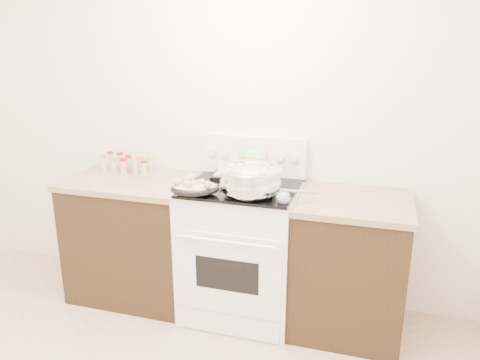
% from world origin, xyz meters
% --- Properties ---
extents(room_shell, '(4.10, 3.60, 2.75)m').
position_xyz_m(room_shell, '(0.00, 0.00, 1.70)').
color(room_shell, white).
rests_on(room_shell, ground).
extents(counter_left, '(0.93, 0.67, 0.92)m').
position_xyz_m(counter_left, '(-0.48, 1.43, 0.46)').
color(counter_left, black).
rests_on(counter_left, ground).
extents(counter_right, '(0.73, 0.67, 0.92)m').
position_xyz_m(counter_right, '(1.08, 1.43, 0.46)').
color(counter_right, black).
rests_on(counter_right, ground).
extents(kitchen_range, '(0.78, 0.73, 1.22)m').
position_xyz_m(kitchen_range, '(0.35, 1.42, 0.49)').
color(kitchen_range, white).
rests_on(kitchen_range, ground).
extents(mixing_bowl, '(0.41, 0.41, 0.23)m').
position_xyz_m(mixing_bowl, '(0.45, 1.26, 1.03)').
color(mixing_bowl, silver).
rests_on(mixing_bowl, kitchen_range).
extents(roasting_pan, '(0.37, 0.31, 0.12)m').
position_xyz_m(roasting_pan, '(0.11, 1.16, 0.99)').
color(roasting_pan, black).
rests_on(roasting_pan, kitchen_range).
extents(baking_sheet, '(0.41, 0.31, 0.06)m').
position_xyz_m(baking_sheet, '(0.28, 1.63, 0.96)').
color(baking_sheet, black).
rests_on(baking_sheet, kitchen_range).
extents(wooden_spoon, '(0.10, 0.26, 0.04)m').
position_xyz_m(wooden_spoon, '(0.18, 1.35, 0.95)').
color(wooden_spoon, tan).
rests_on(wooden_spoon, kitchen_range).
extents(blue_ladle, '(0.24, 0.20, 0.10)m').
position_xyz_m(blue_ladle, '(0.69, 1.18, 0.98)').
color(blue_ladle, '#7B9EB7').
rests_on(blue_ladle, kitchen_range).
extents(spice_jars, '(0.39, 0.16, 0.13)m').
position_xyz_m(spice_jars, '(-0.61, 1.59, 0.98)').
color(spice_jars, '#BFB28C').
rests_on(spice_jars, counter_left).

